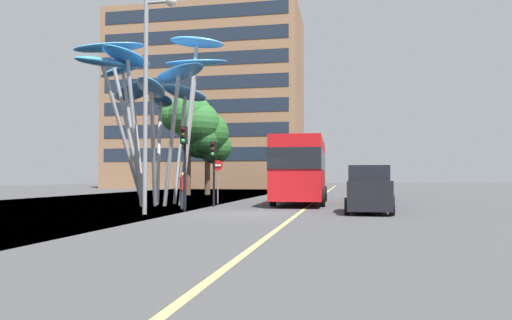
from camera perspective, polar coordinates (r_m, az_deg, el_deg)
name	(u,v)px	position (r m, az deg, el deg)	size (l,w,h in m)	color
ground	(228,215)	(19.96, -3.36, -6.60)	(120.00, 240.00, 0.10)	#424244
red_bus	(301,167)	(27.57, 5.42, -0.87)	(3.02, 9.82, 3.87)	red
leaf_sculpture	(152,85)	(27.25, -12.37, 8.81)	(8.38, 9.62, 9.43)	#9EA0A5
traffic_light_kerb_near	(184,150)	(21.58, -8.62, 1.21)	(0.28, 0.42, 3.81)	black
traffic_light_kerb_far	(213,159)	(24.79, -5.13, 0.08)	(0.28, 0.42, 3.39)	black
car_parked_near	(368,191)	(20.75, 13.26, -3.60)	(1.95, 3.87, 2.02)	black
car_parked_mid	(373,186)	(27.31, 13.85, -3.11)	(2.04, 4.54, 2.18)	navy
car_parked_far	(367,185)	(33.70, 13.14, -2.96)	(2.09, 3.96, 2.12)	navy
street_lamp	(152,79)	(20.36, -12.43, 9.47)	(1.40, 0.44, 9.01)	gray
tree_pavement_near	(206,134)	(42.16, -6.01, 3.08)	(4.71, 4.36, 7.71)	brown
tree_pavement_far	(195,125)	(41.94, -7.37, 4.16)	(5.41, 5.12, 8.77)	brown
pedestrian	(183,190)	(23.31, -8.72, -3.63)	(0.34, 0.34, 1.76)	#2D3342
no_entry_sign	(218,175)	(27.63, -4.62, -1.76)	(0.60, 0.12, 2.52)	gray
backdrop_building	(207,101)	(70.85, -5.91, 7.04)	(27.47, 12.85, 25.57)	#936B4C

